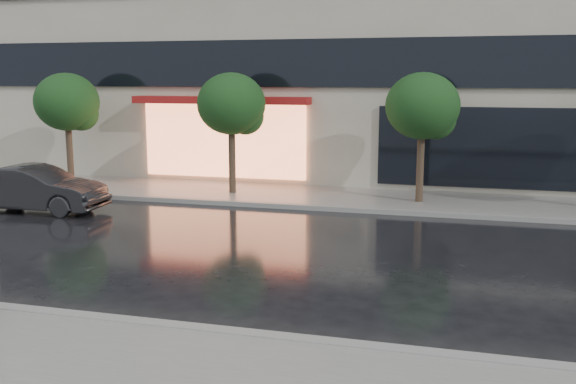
% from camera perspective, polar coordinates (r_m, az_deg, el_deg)
% --- Properties ---
extents(ground, '(120.00, 120.00, 0.00)m').
position_cam_1_polar(ground, '(11.02, -7.99, -10.31)').
color(ground, black).
rests_on(ground, ground).
extents(sidewalk_far, '(60.00, 3.50, 0.12)m').
position_cam_1_polar(sidewalk_far, '(20.51, 3.21, -0.46)').
color(sidewalk_far, slate).
rests_on(sidewalk_far, ground).
extents(curb_near, '(60.00, 0.25, 0.14)m').
position_cam_1_polar(curb_near, '(10.15, -10.24, -11.80)').
color(curb_near, gray).
rests_on(curb_near, ground).
extents(curb_far, '(60.00, 0.25, 0.14)m').
position_cam_1_polar(curb_far, '(18.83, 2.11, -1.38)').
color(curb_far, gray).
rests_on(curb_far, ground).
extents(tree_far_west, '(2.20, 2.20, 3.99)m').
position_cam_1_polar(tree_far_west, '(23.49, -18.90, 7.40)').
color(tree_far_west, '#33261C').
rests_on(tree_far_west, ground).
extents(tree_mid_west, '(2.20, 2.20, 3.99)m').
position_cam_1_polar(tree_mid_west, '(20.77, -4.88, 7.61)').
color(tree_mid_west, '#33261C').
rests_on(tree_mid_west, ground).
extents(tree_mid_east, '(2.20, 2.20, 3.99)m').
position_cam_1_polar(tree_mid_east, '(19.56, 12.03, 7.27)').
color(tree_mid_east, '#33261C').
rests_on(tree_mid_east, ground).
extents(parked_car, '(4.09, 1.54, 1.33)m').
position_cam_1_polar(parked_car, '(19.85, -21.50, 0.27)').
color(parked_car, black).
rests_on(parked_car, ground).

